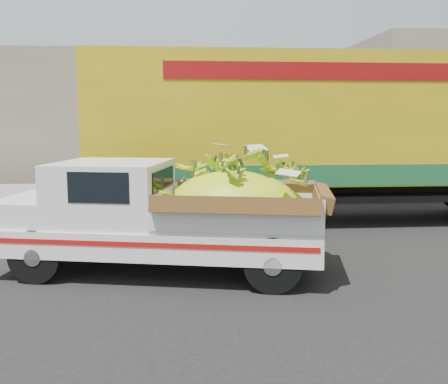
{
  "coord_description": "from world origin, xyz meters",
  "views": [
    {
      "loc": [
        -1.41,
        -7.18,
        2.36
      ],
      "look_at": [
        -0.73,
        0.82,
        1.2
      ],
      "focal_mm": 40.0,
      "sensor_mm": 36.0,
      "label": 1
    }
  ],
  "objects": [
    {
      "name": "ground",
      "position": [
        0.0,
        0.0,
        0.0
      ],
      "size": [
        100.0,
        100.0,
        0.0
      ],
      "primitive_type": "plane",
      "color": "black",
      "rests_on": "ground"
    },
    {
      "name": "curb",
      "position": [
        0.0,
        6.67,
        0.07
      ],
      "size": [
        60.0,
        0.25,
        0.15
      ],
      "primitive_type": "cube",
      "color": "gray",
      "rests_on": "ground"
    },
    {
      "name": "sidewalk",
      "position": [
        0.0,
        8.77,
        0.07
      ],
      "size": [
        60.0,
        4.0,
        0.14
      ],
      "primitive_type": "cube",
      "color": "gray",
      "rests_on": "ground"
    },
    {
      "name": "building_left",
      "position": [
        -8.0,
        14.67,
        2.5
      ],
      "size": [
        18.0,
        6.0,
        5.0
      ],
      "primitive_type": "cube",
      "color": "gray",
      "rests_on": "ground"
    },
    {
      "name": "pickup_truck",
      "position": [
        -1.37,
        0.4,
        0.93
      ],
      "size": [
        5.18,
        2.77,
        1.72
      ],
      "rotation": [
        0.0,
        0.0,
        -0.21
      ],
      "color": "black",
      "rests_on": "ground"
    },
    {
      "name": "semi_trailer",
      "position": [
        2.47,
        4.22,
        2.12
      ],
      "size": [
        12.0,
        2.53,
        3.8
      ],
      "rotation": [
        0.0,
        0.0,
        0.0
      ],
      "color": "black",
      "rests_on": "ground"
    }
  ]
}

